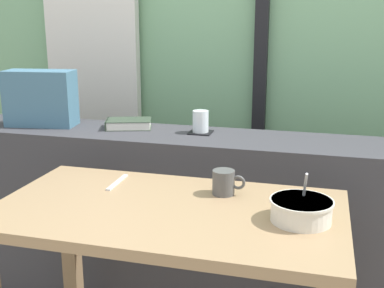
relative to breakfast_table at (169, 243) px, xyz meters
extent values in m
cube|color=#7AAD7F|center=(-0.01, 1.33, 0.79)|extent=(4.80, 0.08, 2.80)
cube|color=silver|center=(-0.85, 1.23, 0.64)|extent=(0.56, 0.06, 2.50)
cube|color=black|center=(0.12, 1.26, 0.69)|extent=(0.07, 0.05, 2.60)
cube|color=#38383D|center=(-0.01, 0.62, -0.20)|extent=(2.80, 0.36, 0.82)
cube|color=#826849|center=(-0.51, 0.26, -0.26)|extent=(0.06, 0.06, 0.70)
cube|color=#997A56|center=(0.00, 0.00, 0.11)|extent=(1.12, 0.61, 0.03)
cube|color=black|center=(-0.06, 0.66, 0.22)|extent=(0.10, 0.10, 0.00)
cylinder|color=white|center=(-0.06, 0.66, 0.27)|extent=(0.07, 0.07, 0.10)
cylinder|color=#CC4C38|center=(-0.06, 0.66, 0.25)|extent=(0.06, 0.06, 0.06)
cube|color=#334233|center=(-0.40, 0.67, 0.21)|extent=(0.23, 0.19, 0.00)
cube|color=silver|center=(-0.40, 0.67, 0.23)|extent=(0.22, 0.18, 0.03)
cube|color=#334233|center=(-0.40, 0.67, 0.25)|extent=(0.23, 0.19, 0.00)
cube|color=#334233|center=(-0.50, 0.64, 0.23)|extent=(0.05, 0.13, 0.04)
cube|color=#426B84|center=(-0.82, 0.62, 0.34)|extent=(0.34, 0.18, 0.26)
cylinder|color=silver|center=(0.41, 0.00, 0.16)|extent=(0.18, 0.18, 0.07)
cylinder|color=silver|center=(0.41, 0.00, 0.19)|extent=(0.19, 0.19, 0.01)
cylinder|color=tan|center=(0.41, 0.00, 0.15)|extent=(0.16, 0.16, 0.04)
cylinder|color=silver|center=(0.42, 0.02, 0.21)|extent=(0.02, 0.10, 0.15)
ellipsoid|color=silver|center=(0.42, 0.04, 0.17)|extent=(0.03, 0.05, 0.01)
cube|color=silver|center=(-0.25, 0.17, 0.13)|extent=(0.02, 0.17, 0.01)
cylinder|color=#4C4C4C|center=(0.15, 0.16, 0.17)|extent=(0.08, 0.08, 0.08)
torus|color=#4C4C4C|center=(0.20, 0.16, 0.17)|extent=(0.05, 0.01, 0.05)
camera|label=1|loc=(0.45, -1.38, 0.72)|focal=45.57mm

